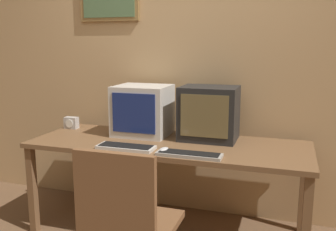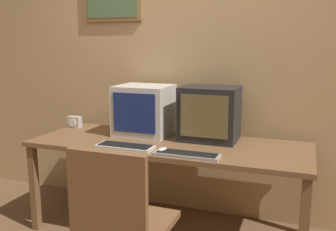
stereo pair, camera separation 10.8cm
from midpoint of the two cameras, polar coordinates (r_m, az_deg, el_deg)
wall_back at (r=3.25m, az=1.69°, el=7.83°), size 8.00×0.08×2.60m
desk at (r=2.89m, az=-1.08°, el=-5.38°), size 2.12×0.76×0.73m
monitor_left at (r=3.09m, az=-4.87°, el=0.80°), size 0.43×0.39×0.41m
monitor_right at (r=2.92m, az=5.21°, el=0.34°), size 0.44×0.35×0.42m
keyboard_main at (r=2.72m, az=-7.57°, el=-4.79°), size 0.42×0.16×0.03m
keyboard_side at (r=2.52m, az=2.01°, el=-5.95°), size 0.44×0.13×0.03m
mouse_near_keyboard at (r=2.60m, az=-1.81°, el=-5.31°), size 0.06×0.12×0.03m
desk_clock at (r=3.45m, az=-15.39°, el=-1.08°), size 0.12×0.07×0.10m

